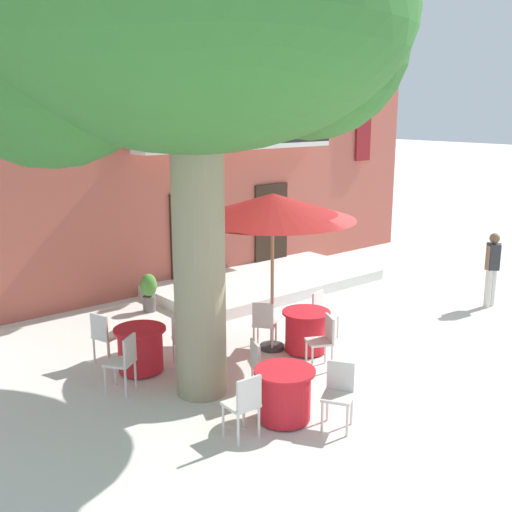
% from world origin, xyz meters
% --- Properties ---
extents(ground_plane, '(120.00, 120.00, 0.00)m').
position_xyz_m(ground_plane, '(0.00, 0.00, 0.00)').
color(ground_plane, silver).
extents(building_facade, '(13.00, 5.09, 7.50)m').
position_xyz_m(building_facade, '(0.97, 6.99, 3.75)').
color(building_facade, '#BC5B4C').
rests_on(building_facade, ground).
extents(entrance_step_platform, '(5.53, 2.70, 0.25)m').
position_xyz_m(entrance_step_platform, '(0.97, 3.65, 0.12)').
color(entrance_step_platform, silver).
rests_on(entrance_step_platform, ground).
extents(plane_tree, '(6.54, 5.74, 7.47)m').
position_xyz_m(plane_tree, '(-3.62, 0.00, 5.40)').
color(plane_tree, gray).
rests_on(plane_tree, ground).
extents(cafe_table_near_tree, '(0.86, 0.86, 0.76)m').
position_xyz_m(cafe_table_near_tree, '(-3.14, -1.53, 0.39)').
color(cafe_table_near_tree, red).
rests_on(cafe_table_near_tree, ground).
extents(cafe_chair_near_tree_0, '(0.52, 0.52, 0.91)m').
position_xyz_m(cafe_chair_near_tree_0, '(-2.94, -0.80, 0.53)').
color(cafe_chair_near_tree_0, silver).
rests_on(cafe_chair_near_tree_0, ground).
extents(cafe_chair_near_tree_1, '(0.42, 0.42, 0.91)m').
position_xyz_m(cafe_chair_near_tree_1, '(-3.90, -1.57, 0.53)').
color(cafe_chair_near_tree_1, silver).
rests_on(cafe_chair_near_tree_1, ground).
extents(cafe_chair_near_tree_2, '(0.55, 0.55, 0.91)m').
position_xyz_m(cafe_chair_near_tree_2, '(-2.68, -2.12, 0.53)').
color(cafe_chair_near_tree_2, silver).
rests_on(cafe_chair_near_tree_2, ground).
extents(cafe_table_middle, '(0.86, 0.86, 0.76)m').
position_xyz_m(cafe_table_middle, '(-1.14, 0.10, 0.39)').
color(cafe_table_middle, red).
rests_on(cafe_table_middle, ground).
extents(cafe_chair_middle_0, '(0.56, 0.56, 0.91)m').
position_xyz_m(cafe_chair_middle_0, '(-1.66, 0.65, 0.53)').
color(cafe_chair_middle_0, silver).
rests_on(cafe_chair_middle_0, ground).
extents(cafe_chair_middle_1, '(0.54, 0.54, 0.91)m').
position_xyz_m(cafe_chair_middle_1, '(-1.42, -0.60, 0.53)').
color(cafe_chair_middle_1, silver).
rests_on(cafe_chair_middle_1, ground).
extents(cafe_chair_middle_2, '(0.49, 0.49, 0.91)m').
position_xyz_m(cafe_chair_middle_2, '(-0.44, 0.38, 0.53)').
color(cafe_chair_middle_2, silver).
rests_on(cafe_chair_middle_2, ground).
extents(cafe_table_front, '(0.86, 0.86, 0.76)m').
position_xyz_m(cafe_table_front, '(-3.86, 1.23, 0.39)').
color(cafe_table_front, red).
rests_on(cafe_table_front, ground).
extents(cafe_chair_front_0, '(0.56, 0.56, 0.91)m').
position_xyz_m(cafe_chair_front_0, '(-4.42, 0.73, 0.53)').
color(cafe_chair_front_0, silver).
rests_on(cafe_chair_front_0, ground).
extents(cafe_chair_front_1, '(0.52, 0.52, 0.91)m').
position_xyz_m(cafe_chair_front_1, '(-3.13, 1.01, 0.53)').
color(cafe_chair_front_1, silver).
rests_on(cafe_chair_front_1, ground).
extents(cafe_chair_front_2, '(0.50, 0.50, 0.91)m').
position_xyz_m(cafe_chair_front_2, '(-4.15, 1.92, 0.53)').
color(cafe_chair_front_2, silver).
rests_on(cafe_chair_front_2, ground).
extents(cafe_umbrella, '(2.90, 2.90, 2.85)m').
position_xyz_m(cafe_umbrella, '(-1.53, 0.58, 2.61)').
color(cafe_umbrella, '#997A56').
rests_on(cafe_umbrella, ground).
extents(ground_planter_left, '(0.36, 0.36, 0.83)m').
position_xyz_m(ground_planter_left, '(-2.14, 3.88, 0.46)').
color(ground_planter_left, slate).
rests_on(ground_planter_left, ground).
extents(pedestrian_near_entrance, '(0.53, 0.40, 1.65)m').
position_xyz_m(pedestrian_near_entrance, '(3.79, -0.62, 0.93)').
color(pedestrian_near_entrance, silver).
rests_on(pedestrian_near_entrance, ground).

